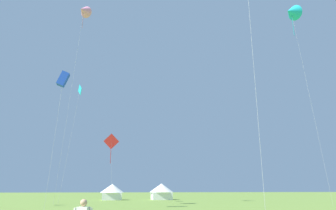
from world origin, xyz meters
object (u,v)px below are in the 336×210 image
(kite_cyan_delta, at_px, (291,12))
(festival_tent_center, at_px, (112,191))
(kite_blue_box, at_px, (63,79))
(kite_pink_delta, at_px, (84,11))
(kite_cyan_diamond, at_px, (79,92))
(festival_tent_right, at_px, (161,191))
(kite_red_diamond, at_px, (111,142))

(kite_cyan_delta, bearing_deg, festival_tent_center, 134.18)
(kite_blue_box, xyz_separation_m, kite_pink_delta, (0.07, 11.64, 16.25))
(kite_cyan_diamond, relative_size, kite_cyan_delta, 0.64)
(kite_blue_box, bearing_deg, festival_tent_center, 77.67)
(kite_cyan_delta, distance_m, kite_pink_delta, 32.64)
(kite_cyan_diamond, distance_m, festival_tent_right, 25.64)
(kite_cyan_diamond, bearing_deg, kite_cyan_delta, -21.81)
(kite_pink_delta, xyz_separation_m, festival_tent_center, (6.01, 16.18, -28.64))
(kite_blue_box, xyz_separation_m, festival_tent_right, (15.71, 27.82, -12.32))
(kite_cyan_diamond, xyz_separation_m, kite_cyan_delta, (31.01, -12.41, 10.38))
(kite_blue_box, bearing_deg, festival_tent_right, 60.54)
(kite_red_diamond, relative_size, kite_pink_delta, 0.40)
(kite_blue_box, relative_size, kite_pink_delta, 0.48)
(kite_red_diamond, bearing_deg, festival_tent_center, 72.91)
(kite_cyan_delta, relative_size, kite_pink_delta, 0.92)
(kite_cyan_delta, height_order, kite_pink_delta, kite_pink_delta)
(kite_cyan_delta, bearing_deg, kite_blue_box, -176.25)
(kite_red_diamond, xyz_separation_m, festival_tent_center, (0.61, 1.99, -9.14))
(kite_red_diamond, xyz_separation_m, kite_pink_delta, (-5.40, -14.19, 19.50))
(kite_blue_box, height_order, kite_cyan_delta, kite_cyan_delta)
(kite_cyan_delta, relative_size, festival_tent_right, 6.03)
(kite_red_diamond, height_order, kite_cyan_diamond, kite_cyan_diamond)
(kite_blue_box, bearing_deg, kite_cyan_delta, 3.75)
(kite_cyan_delta, distance_m, festival_tent_right, 39.56)
(kite_pink_delta, bearing_deg, festival_tent_right, 45.97)
(kite_cyan_diamond, height_order, festival_tent_center, kite_cyan_diamond)
(festival_tent_right, bearing_deg, kite_red_diamond, -169.02)
(kite_red_diamond, distance_m, kite_cyan_delta, 38.77)
(festival_tent_right, bearing_deg, kite_cyan_diamond, -139.37)
(kite_cyan_diamond, height_order, kite_cyan_delta, kite_cyan_delta)
(festival_tent_center, relative_size, festival_tent_right, 0.96)
(kite_red_diamond, relative_size, festival_tent_right, 2.61)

